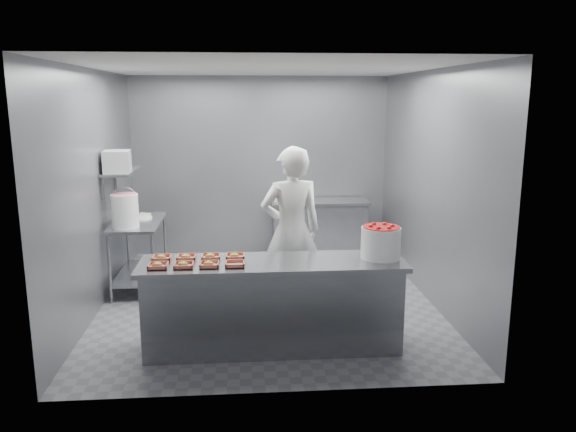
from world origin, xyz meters
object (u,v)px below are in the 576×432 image
object	(u,v)px
tray_1	(184,265)
tray_3	(235,264)
back_counter	(319,228)
glaze_bucket	(125,210)
tray_2	(209,264)
tray_5	(186,257)
worker	(291,231)
tray_7	(235,256)
prep_table	(139,244)
tray_6	(211,257)
tray_4	(162,258)
strawberry_tub	(381,241)
service_counter	(273,304)
tray_0	(158,265)
appliance	(117,161)

from	to	relation	value
tray_1	tray_3	distance (m)	0.48
back_counter	glaze_bucket	world-z (taller)	glaze_bucket
tray_2	tray_5	bearing A→B (deg)	132.49
worker	tray_7	bearing A→B (deg)	42.67
back_counter	glaze_bucket	xyz separation A→B (m)	(-2.63, -1.65, 0.66)
prep_table	tray_6	bearing A→B (deg)	-60.19
tray_4	tray_5	size ratio (longest dim) A/B	1.00
back_counter	tray_1	size ratio (longest dim) A/B	8.01
tray_1	back_counter	bearing A→B (deg)	62.66
prep_table	strawberry_tub	distance (m)	3.37
service_counter	tray_4	world-z (taller)	tray_4
tray_5	tray_6	size ratio (longest dim) A/B	1.00
strawberry_tub	glaze_bucket	bearing A→B (deg)	150.66
tray_3	back_counter	bearing A→B (deg)	69.49
tray_0	glaze_bucket	distance (m)	1.86
service_counter	appliance	distance (m)	2.82
tray_6	glaze_bucket	bearing A→B (deg)	127.24
glaze_bucket	tray_6	bearing A→B (deg)	-52.76
appliance	worker	bearing A→B (deg)	-26.58
tray_2	tray_1	bearing A→B (deg)	180.00
tray_3	tray_7	distance (m)	0.26
prep_table	tray_4	bearing A→B (deg)	-72.83
tray_6	tray_1	bearing A→B (deg)	-132.49
prep_table	strawberry_tub	size ratio (longest dim) A/B	3.06
tray_1	tray_3	size ratio (longest dim) A/B	1.00
appliance	service_counter	bearing A→B (deg)	-49.74
tray_1	tray_3	xyz separation A→B (m)	(0.48, 0.00, -0.00)
tray_0	strawberry_tub	size ratio (longest dim) A/B	0.48
tray_7	worker	world-z (taller)	worker
tray_3	tray_7	world-z (taller)	tray_7
tray_1	tray_6	world-z (taller)	same
tray_5	tray_7	bearing A→B (deg)	0.00
back_counter	tray_2	distance (m)	3.73
tray_0	tray_6	world-z (taller)	same
back_counter	tray_1	bearing A→B (deg)	-117.34
tray_7	tray_2	bearing A→B (deg)	-132.49
tray_0	prep_table	bearing A→B (deg)	105.11
tray_1	tray_2	xyz separation A→B (m)	(0.24, 0.00, 0.00)
strawberry_tub	tray_6	bearing A→B (deg)	176.46
tray_0	tray_7	xyz separation A→B (m)	(0.72, 0.26, 0.00)
glaze_bucket	appliance	distance (m)	0.61
glaze_bucket	prep_table	bearing A→B (deg)	77.24
strawberry_tub	tray_0	bearing A→B (deg)	-175.85
tray_1	worker	size ratio (longest dim) A/B	0.10
tray_2	tray_4	bearing A→B (deg)	151.37
tray_0	glaze_bucket	size ratio (longest dim) A/B	0.37
tray_4	strawberry_tub	distance (m)	2.18
service_counter	worker	size ratio (longest dim) A/B	1.34
tray_1	tray_7	size ratio (longest dim) A/B	1.00
prep_table	tray_5	bearing A→B (deg)	-66.21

